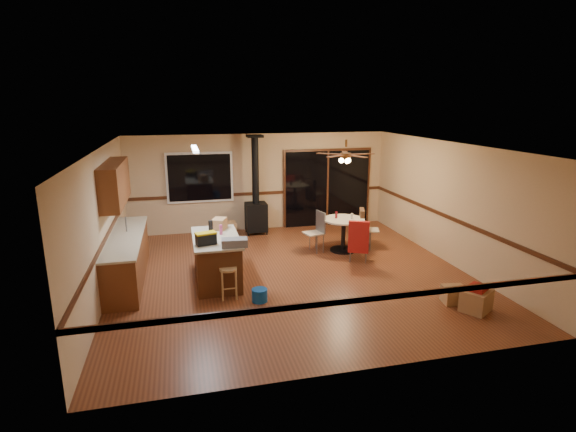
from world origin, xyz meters
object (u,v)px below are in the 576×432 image
object	(u,v)px
bar_stool	(229,283)
box_corner_b	(454,295)
wood_stove	(256,207)
toolbox_black	(206,239)
dining_table	(343,229)
box_corner_a	(476,300)
blue_bucket	(260,295)
chair_left	(317,227)
chair_near	(359,237)
toolbox_grey	(234,243)
kitchen_island	(217,259)
chair_right	(363,224)
box_under_window	(226,230)

from	to	relation	value
bar_stool	box_corner_b	xyz separation A→B (m)	(3.80, -1.14, -0.13)
wood_stove	toolbox_black	xyz separation A→B (m)	(-1.51, -3.47, 0.27)
dining_table	box_corner_b	bearing A→B (deg)	-74.17
box_corner_a	blue_bucket	bearing A→B (deg)	160.75
chair_left	chair_near	bearing A→B (deg)	-57.95
toolbox_grey	kitchen_island	bearing A→B (deg)	112.90
dining_table	chair_near	size ratio (longest dim) A/B	1.38
chair_left	box_corner_a	distance (m)	3.99
dining_table	box_corner_a	world-z (taller)	dining_table
chair_right	dining_table	bearing A→B (deg)	-168.04
toolbox_grey	chair_left	size ratio (longest dim) A/B	0.90
blue_bucket	chair_right	bearing A→B (deg)	39.10
toolbox_grey	chair_right	world-z (taller)	toolbox_grey
chair_right	box_corner_b	distance (m)	3.29
chair_right	box_under_window	distance (m)	3.51
chair_right	box_corner_a	bearing A→B (deg)	-81.36
bar_stool	box_under_window	bearing A→B (deg)	84.54
chair_right	chair_left	bearing A→B (deg)	179.38
toolbox_black	chair_left	world-z (taller)	toolbox_black
chair_left	chair_near	distance (m)	1.17
wood_stove	chair_left	world-z (taller)	wood_stove
toolbox_black	chair_right	size ratio (longest dim) A/B	0.51
chair_left	chair_near	size ratio (longest dim) A/B	0.74
toolbox_black	bar_stool	distance (m)	0.89
box_corner_a	box_corner_b	size ratio (longest dim) A/B	1.31
kitchen_island	box_corner_a	bearing A→B (deg)	-29.57
toolbox_grey	chair_near	xyz separation A→B (m)	(2.78, 0.94, -0.37)
kitchen_island	box_corner_a	distance (m)	4.74
toolbox_black	box_corner_a	distance (m)	4.80
wood_stove	box_corner_a	bearing A→B (deg)	-62.41
toolbox_black	blue_bucket	distance (m)	1.41
chair_near	box_corner_a	xyz separation A→B (m)	(1.05, -2.62, -0.41)
toolbox_black	dining_table	bearing A→B (deg)	25.82
chair_near	kitchen_island	bearing A→B (deg)	-174.73
chair_near	box_corner_b	world-z (taller)	chair_near
toolbox_black	box_corner_b	bearing A→B (deg)	-20.56
bar_stool	box_corner_b	size ratio (longest dim) A/B	1.53
bar_stool	box_corner_b	bearing A→B (deg)	-16.72
chair_right	box_under_window	bearing A→B (deg)	152.24
toolbox_black	dining_table	world-z (taller)	toolbox_black
box_under_window	box_corner_a	xyz separation A→B (m)	(3.63, -5.22, -0.01)
toolbox_grey	chair_right	bearing A→B (deg)	30.28
blue_bucket	box_corner_b	distance (m)	3.40
kitchen_island	chair_left	bearing A→B (deg)	27.50
bar_stool	chair_left	bearing A→B (deg)	42.34
box_corner_a	toolbox_grey	bearing A→B (deg)	156.42
kitchen_island	chair_left	size ratio (longest dim) A/B	3.26
chair_left	chair_near	world-z (taller)	same
wood_stove	box_under_window	xyz separation A→B (m)	(-0.81, -0.17, -0.53)
bar_stool	chair_left	distance (m)	3.14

